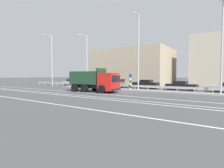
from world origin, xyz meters
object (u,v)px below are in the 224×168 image
object	(u,v)px
street_lamp_0	(51,59)
parked_car_1	(94,83)
dump_truck	(100,83)
parked_car_4	(181,85)
parked_car_2	(118,83)
street_lamp_3	(222,45)
street_lamp_2	(138,50)
median_road_sign	(130,82)
street_lamp_1	(86,59)
parked_car_3	(146,84)
parked_car_0	(72,82)

from	to	relation	value
street_lamp_0	parked_car_1	xyz separation A→B (m)	(7.44, 4.81, -5.04)
dump_truck	parked_car_4	xyz separation A→B (m)	(8.19, 9.69, -0.56)
dump_truck	parked_car_2	world-z (taller)	dump_truck
street_lamp_0	street_lamp_3	xyz separation A→B (m)	(30.05, -0.07, -0.20)
street_lamp_3	street_lamp_2	bearing A→B (deg)	-178.39
median_road_sign	street_lamp_1	bearing A→B (deg)	-178.95
street_lamp_2	parked_car_2	size ratio (longest dim) A/B	2.29
street_lamp_1	parked_car_3	size ratio (longest dim) A/B	2.07
street_lamp_0	parked_car_0	xyz separation A→B (m)	(0.88, 4.90, -5.03)
parked_car_1	parked_car_4	distance (m)	17.24
street_lamp_1	street_lamp_2	bearing A→B (deg)	-0.79
parked_car_2	parked_car_4	xyz separation A→B (m)	(11.44, 0.06, -0.06)
street_lamp_2	median_road_sign	bearing A→B (deg)	167.68
parked_car_0	parked_car_2	world-z (taller)	parked_car_2
median_road_sign	dump_truck	bearing A→B (deg)	-115.52
street_lamp_0	parked_car_4	bearing A→B (deg)	11.62
parked_car_3	dump_truck	bearing A→B (deg)	168.41
parked_car_4	street_lamp_2	bearing A→B (deg)	-37.15
parked_car_2	parked_car_1	bearing A→B (deg)	95.31
median_road_sign	street_lamp_1	world-z (taller)	street_lamp_1
median_road_sign	parked_car_2	bearing A→B (deg)	136.94
parked_car_0	parked_car_4	size ratio (longest dim) A/B	1.04
street_lamp_3	dump_truck	bearing A→B (deg)	-161.49
street_lamp_1	street_lamp_2	xyz separation A→B (m)	(10.02, -0.14, 0.77)
street_lamp_2	parked_car_2	world-z (taller)	street_lamp_2
street_lamp_0	street_lamp_1	world-z (taller)	street_lamp_0
parked_car_0	parked_car_3	distance (m)	17.93
street_lamp_0	parked_car_4	world-z (taller)	street_lamp_0
median_road_sign	parked_car_4	size ratio (longest dim) A/B	0.56
street_lamp_3	parked_car_2	size ratio (longest dim) A/B	2.13
parked_car_0	parked_car_1	world-z (taller)	parked_car_0
parked_car_3	parked_car_4	bearing A→B (deg)	-90.07
median_road_sign	street_lamp_1	distance (m)	9.44
street_lamp_0	dump_truck	bearing A→B (deg)	-15.65
street_lamp_0	street_lamp_2	size ratio (longest dim) A/B	0.98
street_lamp_2	parked_car_0	world-z (taller)	street_lamp_2
street_lamp_1	street_lamp_3	size ratio (longest dim) A/B	0.92
dump_truck	parked_car_2	bearing A→B (deg)	-166.85
street_lamp_3	parked_car_2	world-z (taller)	street_lamp_3
parked_car_0	parked_car_4	xyz separation A→B (m)	(23.80, 0.17, 0.01)
street_lamp_2	parked_car_4	xyz separation A→B (m)	(4.65, 5.43, -5.12)
street_lamp_3	parked_car_2	distance (m)	18.21
street_lamp_1	median_road_sign	bearing A→B (deg)	1.05
median_road_sign	street_lamp_3	world-z (taller)	street_lamp_3
street_lamp_3	parked_car_3	distance (m)	13.33
parked_car_0	parked_car_4	bearing A→B (deg)	86.48
street_lamp_0	parked_car_1	world-z (taller)	street_lamp_0
median_road_sign	street_lamp_3	xyz separation A→B (m)	(11.39, -0.02, 4.23)
parked_car_2	street_lamp_0	bearing A→B (deg)	114.06
street_lamp_3	street_lamp_1	bearing A→B (deg)	-179.59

